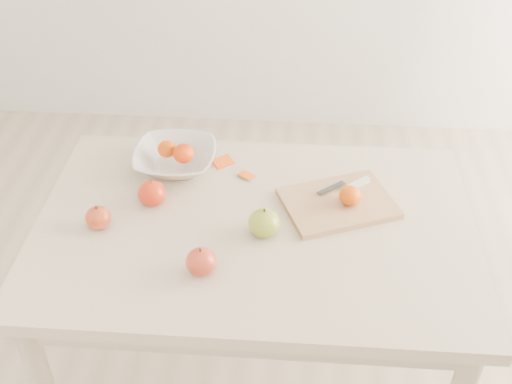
{
  "coord_description": "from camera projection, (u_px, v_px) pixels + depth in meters",
  "views": [
    {
      "loc": [
        0.1,
        -1.32,
        1.89
      ],
      "look_at": [
        0.0,
        0.05,
        0.82
      ],
      "focal_mm": 45.0,
      "sensor_mm": 36.0,
      "label": 1
    }
  ],
  "objects": [
    {
      "name": "paring_knife",
      "position": [
        354.0,
        184.0,
        1.85
      ],
      "size": [
        0.16,
        0.09,
        0.01
      ],
      "color": "white",
      "rests_on": "cutting_board"
    },
    {
      "name": "table",
      "position": [
        255.0,
        250.0,
        1.81
      ],
      "size": [
        1.2,
        0.8,
        0.75
      ],
      "color": "beige",
      "rests_on": "ground"
    },
    {
      "name": "board_tangerine",
      "position": [
        350.0,
        196.0,
        1.77
      ],
      "size": [
        0.06,
        0.06,
        0.05
      ],
      "primitive_type": "ellipsoid",
      "color": "#D24007",
      "rests_on": "cutting_board"
    },
    {
      "name": "apple_green",
      "position": [
        264.0,
        223.0,
        1.69
      ],
      "size": [
        0.09,
        0.09,
        0.08
      ],
      "primitive_type": "ellipsoid",
      "color": "olive",
      "rests_on": "table"
    },
    {
      "name": "apple_red_d",
      "position": [
        98.0,
        218.0,
        1.72
      ],
      "size": [
        0.07,
        0.07,
        0.06
      ],
      "primitive_type": "ellipsoid",
      "color": "#8A020A",
      "rests_on": "table"
    },
    {
      "name": "cutting_board",
      "position": [
        338.0,
        203.0,
        1.8
      ],
      "size": [
        0.36,
        0.32,
        0.02
      ],
      "primitive_type": "cube",
      "rotation": [
        0.0,
        0.0,
        0.39
      ],
      "color": "tan",
      "rests_on": "table"
    },
    {
      "name": "apple_red_c",
      "position": [
        201.0,
        262.0,
        1.58
      ],
      "size": [
        0.08,
        0.08,
        0.07
      ],
      "primitive_type": "ellipsoid",
      "color": "maroon",
      "rests_on": "table"
    },
    {
      "name": "bowl_tangerine_far",
      "position": [
        184.0,
        153.0,
        1.91
      ],
      "size": [
        0.07,
        0.07,
        0.06
      ],
      "primitive_type": "ellipsoid",
      "color": "#E73D08",
      "rests_on": "fruit_bowl"
    },
    {
      "name": "orange_peel_b",
      "position": [
        247.0,
        176.0,
        1.92
      ],
      "size": [
        0.06,
        0.05,
        0.01
      ],
      "primitive_type": "cube",
      "rotation": [
        -0.14,
        0.0,
        -0.61
      ],
      "color": "#DA5B0F",
      "rests_on": "table"
    },
    {
      "name": "fruit_bowl",
      "position": [
        175.0,
        159.0,
        1.94
      ],
      "size": [
        0.25,
        0.25,
        0.06
      ],
      "primitive_type": "imported",
      "color": "silver",
      "rests_on": "table"
    },
    {
      "name": "apple_red_a",
      "position": [
        152.0,
        193.0,
        1.8
      ],
      "size": [
        0.08,
        0.08,
        0.07
      ],
      "primitive_type": "ellipsoid",
      "color": "#920D09",
      "rests_on": "table"
    },
    {
      "name": "orange_peel_a",
      "position": [
        223.0,
        163.0,
        1.97
      ],
      "size": [
        0.07,
        0.07,
        0.01
      ],
      "primitive_type": "cube",
      "rotation": [
        0.21,
        0.0,
        0.66
      ],
      "color": "#EA5210",
      "rests_on": "table"
    },
    {
      "name": "bowl_tangerine_near",
      "position": [
        167.0,
        149.0,
        1.93
      ],
      "size": [
        0.06,
        0.06,
        0.05
      ],
      "primitive_type": "ellipsoid",
      "color": "#D23A07",
      "rests_on": "fruit_bowl"
    }
  ]
}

